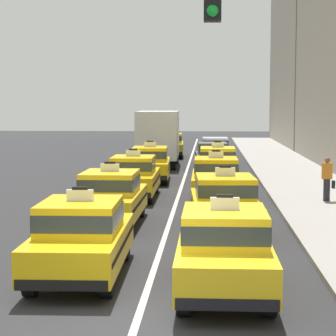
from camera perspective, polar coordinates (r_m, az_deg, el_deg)
ground_plane at (r=11.67m, az=-2.72°, el=-13.00°), size 160.00×160.00×0.00m
lane_stripe_left_right at (r=31.25m, az=1.23°, el=-1.33°), size 0.14×80.00×0.01m
sidewalk_curb at (r=26.62m, az=12.95°, el=-2.50°), size 4.00×90.00×0.15m
taxi_left_nearest at (r=14.50m, az=-7.35°, el=-5.79°), size 1.90×4.59×1.96m
taxi_left_second at (r=20.53m, az=-4.88°, el=-2.45°), size 1.84×4.57×1.96m
taxi_left_third at (r=26.36m, az=-2.93°, el=-0.68°), size 1.85×4.57×1.96m
taxi_left_fourth at (r=32.00m, az=-1.52°, el=0.41°), size 1.98×4.62×1.96m
box_truck_left_fifth at (r=39.98m, az=-0.77°, el=2.71°), size 2.40×7.00×3.27m
taxi_left_sixth at (r=46.62m, az=0.18°, el=1.99°), size 1.98×4.62×1.96m
taxi_right_nearest at (r=13.28m, az=4.79°, el=-6.81°), size 1.82×4.56×1.96m
taxi_right_second at (r=19.28m, az=4.82°, el=-2.96°), size 2.05×4.65×1.96m
taxi_right_third at (r=25.63m, az=4.07°, el=-0.87°), size 1.85×4.57×1.96m
taxi_right_fourth at (r=31.76m, az=4.22°, el=0.35°), size 1.83×4.57×1.96m
sedan_right_fifth at (r=37.02m, az=3.77°, el=1.04°), size 1.99×4.39×1.58m
sedan_right_sixth at (r=42.54m, az=4.01°, el=1.61°), size 1.90×4.36×1.58m
pedestrian_mid_block at (r=25.23m, az=13.34°, el=-0.93°), size 0.47×0.24×1.60m
traffic_light_pole at (r=9.54m, az=13.68°, el=6.07°), size 2.87×0.33×5.58m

